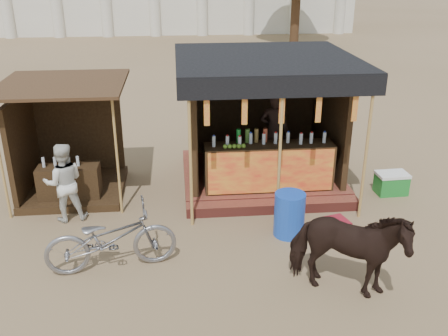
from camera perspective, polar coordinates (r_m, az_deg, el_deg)
name	(u,v)px	position (r m, az deg, el deg)	size (l,w,h in m)	color
ground	(234,270)	(8.10, 1.11, -11.62)	(120.00, 120.00, 0.00)	#846B4C
main_stall	(263,138)	(10.76, 4.50, 3.46)	(3.60, 3.61, 2.78)	brown
secondary_stall	(64,154)	(10.82, -17.83, 1.50)	(2.40, 2.40, 2.38)	#372614
cow	(347,251)	(7.43, 13.87, -9.21)	(0.78, 1.71, 1.44)	black
motorbike	(111,239)	(8.07, -12.80, -7.87)	(0.71, 2.05, 1.07)	gray
bystander	(64,183)	(9.68, -17.82, -1.59)	(0.74, 0.58, 1.52)	silver
blue_barrel	(289,214)	(8.93, 7.47, -5.28)	(0.54, 0.54, 0.81)	blue
red_crate	(336,227)	(9.18, 12.69, -6.65)	(0.39, 0.40, 0.31)	maroon
cooler	(391,183)	(11.04, 18.58, -1.64)	(0.66, 0.47, 0.46)	#1B7D2B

